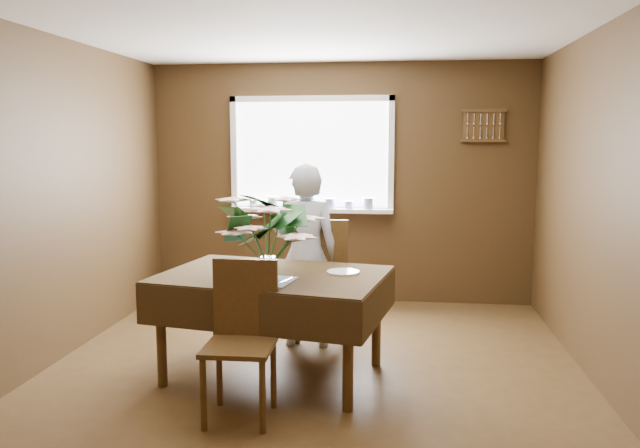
# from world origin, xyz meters

# --- Properties ---
(floor) EXTENTS (4.50, 4.50, 0.00)m
(floor) POSITION_xyz_m (0.00, 0.00, 0.00)
(floor) COLOR #463018
(floor) RESTS_ON ground
(ceiling) EXTENTS (4.50, 4.50, 0.00)m
(ceiling) POSITION_xyz_m (0.00, 0.00, 2.50)
(ceiling) COLOR white
(ceiling) RESTS_ON wall_back
(wall_back) EXTENTS (4.00, 0.00, 4.00)m
(wall_back) POSITION_xyz_m (0.00, 2.25, 1.25)
(wall_back) COLOR brown
(wall_back) RESTS_ON floor
(wall_front) EXTENTS (4.00, 0.00, 4.00)m
(wall_front) POSITION_xyz_m (0.00, -2.25, 1.25)
(wall_front) COLOR brown
(wall_front) RESTS_ON floor
(wall_left) EXTENTS (0.00, 4.50, 4.50)m
(wall_left) POSITION_xyz_m (-2.00, 0.00, 1.25)
(wall_left) COLOR brown
(wall_left) RESTS_ON floor
(wall_right) EXTENTS (0.00, 4.50, 4.50)m
(wall_right) POSITION_xyz_m (2.00, 0.00, 1.25)
(wall_right) COLOR brown
(wall_right) RESTS_ON floor
(window_assembly) EXTENTS (1.72, 0.20, 1.22)m
(window_assembly) POSITION_xyz_m (-0.30, 2.19, 1.34)
(window_assembly) COLOR white
(window_assembly) RESTS_ON wall_back
(spoon_rack) EXTENTS (0.44, 0.05, 0.33)m
(spoon_rack) POSITION_xyz_m (1.45, 2.22, 1.85)
(spoon_rack) COLOR #52381A
(spoon_rack) RESTS_ON wall_back
(dining_table) EXTENTS (1.73, 1.33, 0.77)m
(dining_table) POSITION_xyz_m (-0.27, 0.01, 0.67)
(dining_table) COLOR #52381A
(dining_table) RESTS_ON floor
(chair_far) EXTENTS (0.49, 0.49, 1.06)m
(chair_far) POSITION_xyz_m (-0.03, 0.87, 0.57)
(chair_far) COLOR #52381A
(chair_far) RESTS_ON floor
(chair_near) EXTENTS (0.42, 0.42, 0.97)m
(chair_near) POSITION_xyz_m (-0.34, -0.63, 0.53)
(chair_near) COLOR #52381A
(chair_near) RESTS_ON floor
(seated_woman) EXTENTS (0.57, 0.38, 1.52)m
(seated_woman) POSITION_xyz_m (-0.14, 0.72, 0.76)
(seated_woman) COLOR white
(seated_woman) RESTS_ON floor
(flower_bouquet) EXTENTS (0.64, 0.64, 0.55)m
(flower_bouquet) POSITION_xyz_m (-0.26, -0.19, 1.12)
(flower_bouquet) COLOR white
(flower_bouquet) RESTS_ON dining_table
(side_plate) EXTENTS (0.33, 0.33, 0.01)m
(side_plate) POSITION_xyz_m (0.22, 0.09, 0.77)
(side_plate) COLOR white
(side_plate) RESTS_ON dining_table
(table_knife) EXTENTS (0.08, 0.19, 0.00)m
(table_knife) POSITION_xyz_m (-0.13, -0.22, 0.77)
(table_knife) COLOR silver
(table_knife) RESTS_ON dining_table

